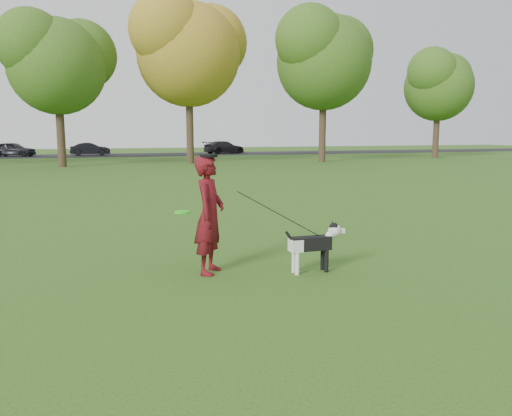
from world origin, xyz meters
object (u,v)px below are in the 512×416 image
object	(u,v)px
man	(209,215)
car_right	(224,147)
dog	(315,242)
car_left	(13,149)
car_mid	(90,149)

from	to	relation	value
man	car_right	world-z (taller)	man
dog	car_right	size ratio (longest dim) A/B	0.24
man	car_left	world-z (taller)	man
dog	car_right	bearing A→B (deg)	77.21
dog	car_mid	world-z (taller)	car_mid
car_mid	car_right	size ratio (longest dim) A/B	0.83
man	car_right	bearing A→B (deg)	15.05
man	dog	distance (m)	1.62
dog	car_right	xyz separation A→B (m)	(9.11, 40.14, 0.16)
dog	car_right	distance (m)	41.17
dog	car_left	world-z (taller)	car_left
car_left	car_right	bearing A→B (deg)	-71.18
man	dog	xyz separation A→B (m)	(1.50, -0.45, -0.42)
car_right	car_left	bearing A→B (deg)	71.60
dog	car_mid	size ratio (longest dim) A/B	0.29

